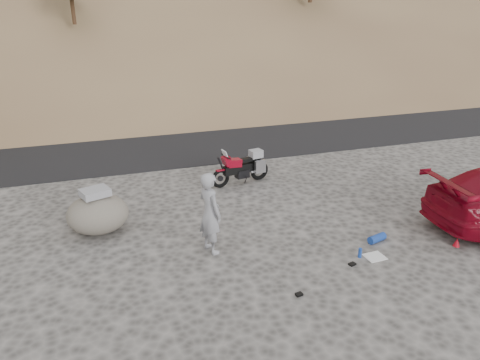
# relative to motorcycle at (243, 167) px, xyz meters

# --- Properties ---
(ground) EXTENTS (140.00, 140.00, 0.00)m
(ground) POSITION_rel_motorcycle_xyz_m (-0.49, -3.65, -0.50)
(ground) COLOR #3E3C39
(ground) RESTS_ON ground
(road) EXTENTS (120.00, 7.00, 0.05)m
(road) POSITION_rel_motorcycle_xyz_m (-0.49, 5.35, -0.50)
(road) COLOR black
(road) RESTS_ON ground
(motorcycle) EXTENTS (1.97, 0.81, 1.18)m
(motorcycle) POSITION_rel_motorcycle_xyz_m (0.00, 0.00, 0.00)
(motorcycle) COLOR black
(motorcycle) RESTS_ON ground
(man) EXTENTS (0.65, 0.80, 1.90)m
(man) POSITION_rel_motorcycle_xyz_m (-2.00, -3.69, -0.50)
(man) COLOR gray
(man) RESTS_ON ground
(boulder) EXTENTS (1.64, 1.45, 1.14)m
(boulder) POSITION_rel_motorcycle_xyz_m (-4.38, -1.97, -0.01)
(boulder) COLOR #565049
(boulder) RESTS_ON ground
(gear_white_cloth) EXTENTS (0.45, 0.41, 0.01)m
(gear_white_cloth) POSITION_rel_motorcycle_xyz_m (1.40, -5.11, -0.50)
(gear_white_cloth) COLOR white
(gear_white_cloth) RESTS_ON ground
(gear_blue_mat) EXTENTS (0.50, 0.31, 0.19)m
(gear_blue_mat) POSITION_rel_motorcycle_xyz_m (1.83, -4.52, -0.41)
(gear_blue_mat) COLOR navy
(gear_blue_mat) RESTS_ON ground
(gear_bottle) EXTENTS (0.10, 0.10, 0.22)m
(gear_bottle) POSITION_rel_motorcycle_xyz_m (1.07, -5.01, -0.39)
(gear_bottle) COLOR navy
(gear_bottle) RESTS_ON ground
(gear_funnel) EXTENTS (0.17, 0.17, 0.21)m
(gear_funnel) POSITION_rel_motorcycle_xyz_m (3.47, -5.27, -0.40)
(gear_funnel) COLOR #B40C1B
(gear_funnel) RESTS_ON ground
(gear_glove_a) EXTENTS (0.17, 0.14, 0.04)m
(gear_glove_a) POSITION_rel_motorcycle_xyz_m (0.75, -5.24, -0.48)
(gear_glove_a) COLOR black
(gear_glove_a) RESTS_ON ground
(gear_glove_b) EXTENTS (0.15, 0.12, 0.05)m
(gear_glove_b) POSITION_rel_motorcycle_xyz_m (-0.81, -5.89, -0.48)
(gear_glove_b) COLOR black
(gear_glove_b) RESTS_ON ground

